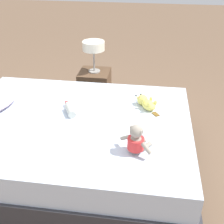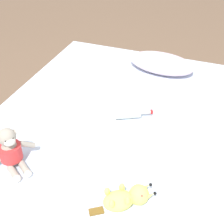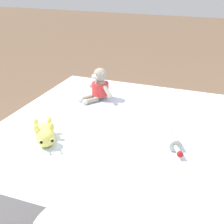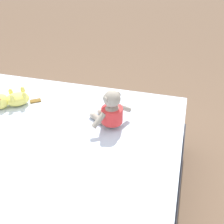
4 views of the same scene
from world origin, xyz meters
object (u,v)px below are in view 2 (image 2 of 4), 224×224
at_px(pillow, 161,63).
at_px(plush_yellow_creature, 127,198).
at_px(glass_bottle, 129,113).
at_px(plush_monkey, 11,151).
at_px(bed, 112,145).

height_order(pillow, plush_yellow_creature, pillow).
height_order(plush_yellow_creature, glass_bottle, plush_yellow_creature).
distance_m(pillow, glass_bottle, 0.70).
distance_m(pillow, plush_monkey, 1.42).
relative_size(pillow, glass_bottle, 2.34).
distance_m(bed, pillow, 0.82).
distance_m(bed, glass_bottle, 0.29).
xyz_separation_m(pillow, plush_yellow_creature, (0.17, -1.37, -0.02)).
xyz_separation_m(plush_monkey, plush_yellow_creature, (0.67, -0.04, -0.05)).
bearing_deg(glass_bottle, plush_yellow_creature, -72.52).
xyz_separation_m(plush_monkey, glass_bottle, (0.46, 0.63, -0.06)).
height_order(pillow, plush_monkey, plush_monkey).
xyz_separation_m(bed, plush_yellow_creature, (0.31, -0.62, 0.28)).
height_order(pillow, glass_bottle, pillow).
distance_m(bed, plush_monkey, 0.76).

